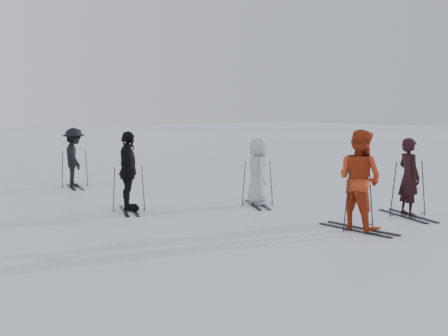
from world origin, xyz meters
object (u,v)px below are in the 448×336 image
skier_red (360,181)px  skier_grey (258,172)px  skier_near_dark (409,178)px  skier_uphill_left (128,172)px  skier_uphill_far (74,158)px

skier_red → skier_grey: 3.47m
skier_near_dark → skier_uphill_left: size_ratio=0.93×
skier_near_dark → skier_red: (-2.03, -0.23, 0.12)m
skier_near_dark → skier_red: bearing=116.2°
skier_grey → skier_uphill_left: bearing=95.0°
skier_uphill_far → skier_grey: bearing=-143.7°
skier_red → skier_uphill_far: 9.65m
skier_red → skier_uphill_left: 5.43m
skier_grey → skier_uphill_far: skier_uphill_far is taller
skier_grey → skier_red: bearing=-157.3°
skier_uphill_left → skier_grey: bearing=-91.0°
skier_uphill_left → skier_uphill_far: skier_uphill_left is taller
skier_red → skier_grey: (0.29, 3.45, -0.16)m
skier_uphill_far → skier_red: bearing=-152.8°
skier_grey → skier_uphill_far: 6.42m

